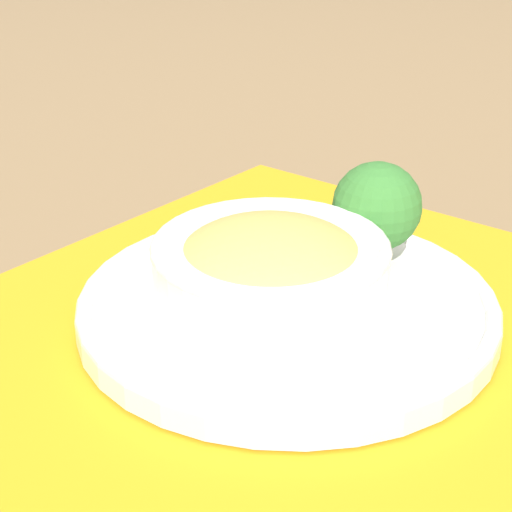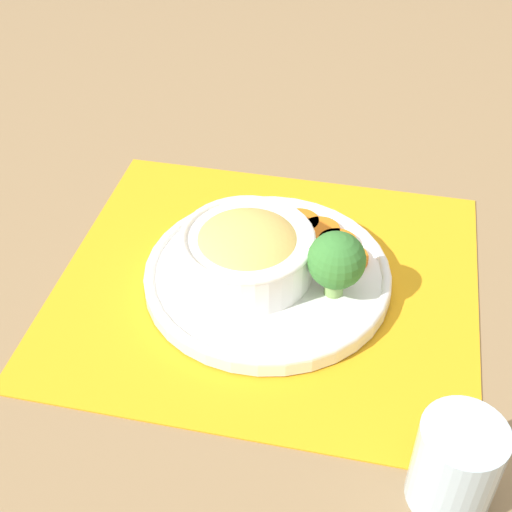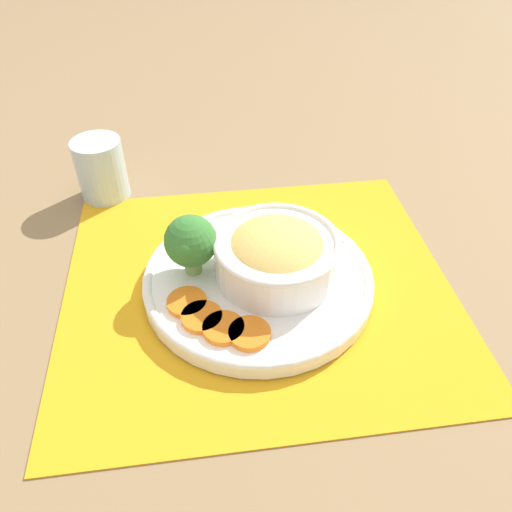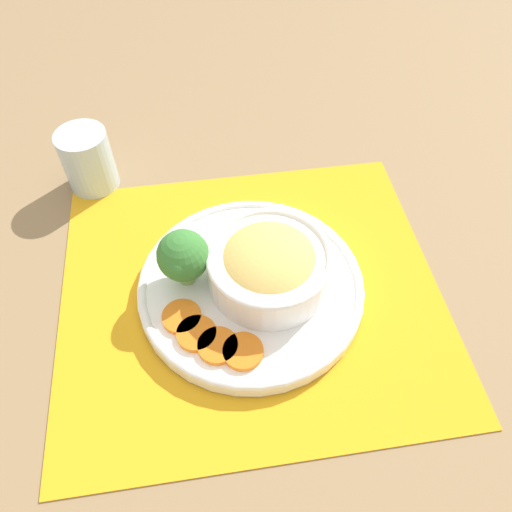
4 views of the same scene
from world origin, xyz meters
The scene contains 10 objects.
ground_plane centered at (0.00, 0.00, 0.00)m, with size 4.00×4.00×0.00m, color #8C704C.
placemat centered at (0.00, 0.00, 0.00)m, with size 0.49×0.53×0.00m.
plate centered at (0.00, 0.00, 0.02)m, with size 0.28×0.28×0.02m.
bowl centered at (0.00, -0.02, 0.05)m, with size 0.15×0.15×0.06m.
broccoli_floret centered at (0.03, 0.08, 0.07)m, with size 0.06×0.06×0.08m.
carrot_slice_near centered at (-0.03, 0.09, 0.02)m, with size 0.05×0.05×0.01m.
carrot_slice_middle centered at (-0.05, 0.08, 0.02)m, with size 0.05×0.05×0.01m.
carrot_slice_far centered at (-0.08, 0.06, 0.02)m, with size 0.05×0.05×0.01m.
carrot_slice_extra centered at (-0.09, 0.03, 0.02)m, with size 0.05×0.05×0.01m.
water_glass centered at (0.26, 0.18, 0.04)m, with size 0.07×0.07×0.09m.
Camera 4 is at (-0.34, 0.09, 0.53)m, focal length 35.00 mm.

